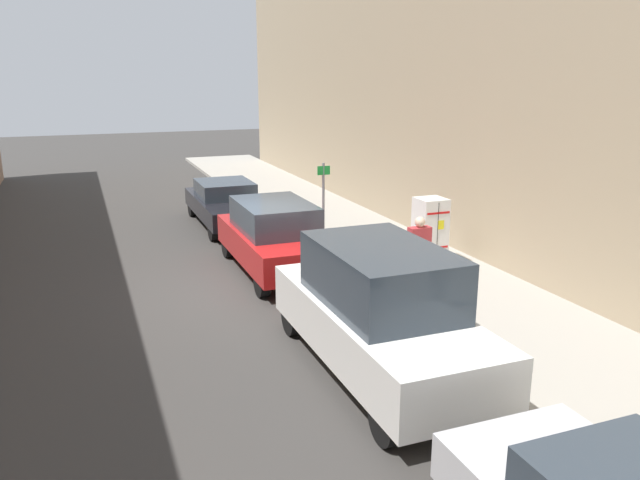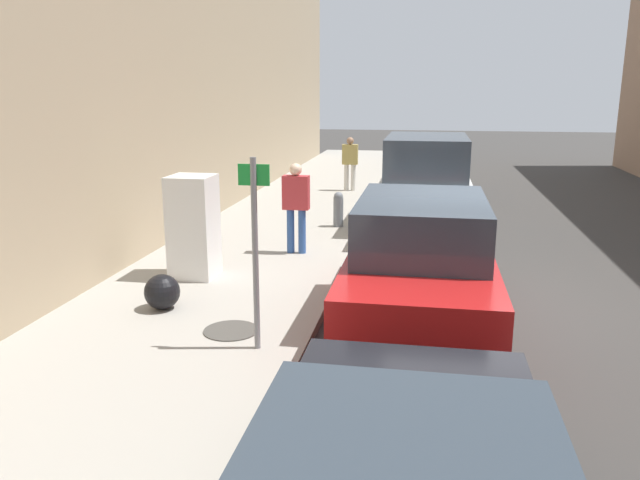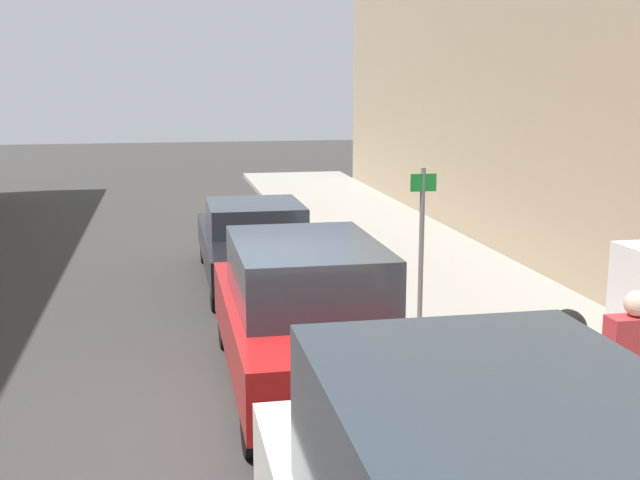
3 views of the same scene
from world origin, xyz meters
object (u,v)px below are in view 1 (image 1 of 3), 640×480
discarded_refrigerator (430,231)px  fire_hydrant (464,316)px  trash_bag (395,239)px  parked_van_white (380,311)px  parked_suv_red (275,236)px  pedestrian_walking_far (419,249)px  street_sign_post (323,199)px  parked_sedan_dark (227,203)px

discarded_refrigerator → fire_hydrant: bearing=67.0°
trash_bag → parked_van_white: (3.52, 6.10, 0.66)m
trash_bag → parked_suv_red: size_ratio=0.11×
pedestrian_walking_far → parked_van_white: 3.62m
discarded_refrigerator → parked_suv_red: bearing=-18.1°
street_sign_post → parked_suv_red: size_ratio=0.51×
trash_bag → fire_hydrant: bearing=74.0°
parked_suv_red → parked_sedan_dark: bearing=-90.0°
parked_sedan_dark → street_sign_post: bearing=116.3°
street_sign_post → parked_van_white: bearing=75.5°
fire_hydrant → parked_van_white: size_ratio=0.15×
street_sign_post → fire_hydrant: (-0.02, 6.79, -0.88)m
discarded_refrigerator → pedestrian_walking_far: pedestrian_walking_far is taller
fire_hydrant → pedestrian_walking_far: bearing=-100.4°
fire_hydrant → parked_sedan_dark: 10.72m
discarded_refrigerator → trash_bag: bearing=-85.6°
pedestrian_walking_far → parked_van_white: size_ratio=0.33×
trash_bag → pedestrian_walking_far: size_ratio=0.30×
discarded_refrigerator → street_sign_post: size_ratio=0.73×
discarded_refrigerator → parked_sedan_dark: 7.37m
fire_hydrant → trash_bag: 5.95m
street_sign_post → trash_bag: (-1.67, 1.08, -1.03)m
trash_bag → parked_van_white: parked_van_white is taller
fire_hydrant → parked_van_white: parked_van_white is taller
discarded_refrigerator → pedestrian_walking_far: bearing=52.8°
parked_van_white → trash_bag: bearing=-120.0°
street_sign_post → fire_hydrant: bearing=90.2°
parked_suv_red → parked_van_white: bearing=90.0°
street_sign_post → parked_sedan_dark: bearing=-63.7°
parked_suv_red → parked_van_white: 5.72m
parked_sedan_dark → parked_van_white: parked_van_white is taller
street_sign_post → pedestrian_walking_far: size_ratio=1.35×
street_sign_post → parked_suv_red: street_sign_post is taller
fire_hydrant → trash_bag: (-1.64, -5.71, -0.15)m
parked_suv_red → pedestrian_walking_far: bearing=128.4°
parked_suv_red → parked_van_white: (-0.00, 5.71, 0.16)m
street_sign_post → parked_sedan_dark: (1.86, -3.76, -0.69)m
pedestrian_walking_far → parked_van_white: bearing=61.9°
discarded_refrigerator → parked_suv_red: 3.83m
parked_sedan_dark → parked_suv_red: (0.00, 5.22, 0.17)m
trash_bag → parked_van_white: bearing=60.0°
fire_hydrant → parked_sedan_dark: bearing=-79.9°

